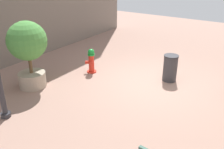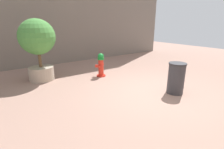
{
  "view_description": "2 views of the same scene",
  "coord_description": "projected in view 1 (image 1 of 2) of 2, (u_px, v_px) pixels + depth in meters",
  "views": [
    {
      "loc": [
        -3.24,
        7.26,
        3.84
      ],
      "look_at": [
        1.05,
        0.89,
        0.4
      ],
      "focal_mm": 39.8,
      "sensor_mm": 36.0,
      "label": 1
    },
    {
      "loc": [
        -3.25,
        3.8,
        2.08
      ],
      "look_at": [
        0.99,
        0.8,
        0.48
      ],
      "focal_mm": 26.89,
      "sensor_mm": 36.0,
      "label": 2
    }
  ],
  "objects": [
    {
      "name": "planter_tree",
      "position": [
        28.0,
        48.0,
        7.93
      ],
      "size": [
        1.26,
        1.26,
        2.24
      ],
      "color": "tan",
      "rests_on": "ground_plane"
    },
    {
      "name": "fire_hydrant",
      "position": [
        91.0,
        61.0,
        9.41
      ],
      "size": [
        0.41,
        0.41,
        0.93
      ],
      "color": "red",
      "rests_on": "ground_plane"
    },
    {
      "name": "trash_bin",
      "position": [
        170.0,
        68.0,
        8.73
      ],
      "size": [
        0.51,
        0.51,
        0.95
      ],
      "color": "#38383D",
      "rests_on": "ground_plane"
    },
    {
      "name": "ground_plane",
      "position": [
        151.0,
        83.0,
        8.71
      ],
      "size": [
        23.4,
        23.4,
        0.0
      ],
      "primitive_type": "plane",
      "color": "#9E7A6B"
    }
  ]
}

